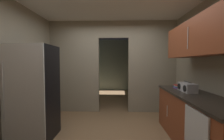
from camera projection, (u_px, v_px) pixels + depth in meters
ground at (109, 138)px, 2.86m from camera, size 20.00×20.00×0.00m
kitchen_overhead_slab at (110, 5)px, 3.21m from camera, size 4.04×7.23×0.06m
kitchen_partition at (112, 65)px, 4.40m from camera, size 3.64×0.12×2.63m
adjoining_room_shell at (114, 65)px, 6.74m from camera, size 3.64×3.53×2.63m
refrigerator at (34, 92)px, 2.83m from camera, size 0.74×0.72×1.76m
lower_cabinet_run at (197, 122)px, 2.52m from camera, size 0.69×2.17×0.89m
upper_cabinet_counterside at (199, 38)px, 2.45m from camera, size 0.36×1.95×0.60m
boombox at (187, 87)px, 2.80m from camera, size 0.21×0.41×0.19m
book_stack at (177, 87)px, 3.19m from camera, size 0.14×0.16×0.07m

